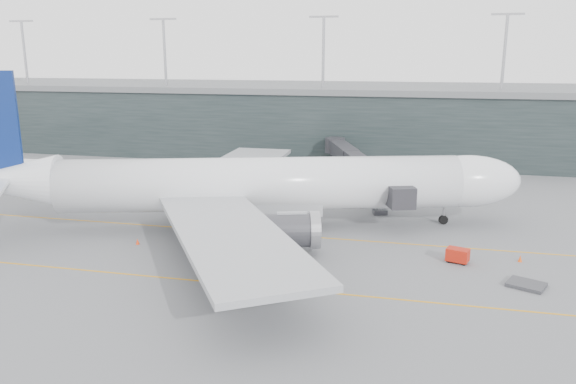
# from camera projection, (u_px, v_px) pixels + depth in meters

# --- Properties ---
(ground) EXTENTS (320.00, 320.00, 0.00)m
(ground) POSITION_uv_depth(u_px,v_px,m) (226.00, 221.00, 75.52)
(ground) COLOR slate
(ground) RESTS_ON ground
(taxiline_a) EXTENTS (160.00, 0.25, 0.02)m
(taxiline_a) POSITION_uv_depth(u_px,v_px,m) (216.00, 230.00, 71.73)
(taxiline_a) COLOR orange
(taxiline_a) RESTS_ON ground
(taxiline_b) EXTENTS (160.00, 0.25, 0.02)m
(taxiline_b) POSITION_uv_depth(u_px,v_px,m) (161.00, 277.00, 56.59)
(taxiline_b) COLOR orange
(taxiline_b) RESTS_ON ground
(taxiline_lead_main) EXTENTS (0.25, 60.00, 0.02)m
(taxiline_lead_main) POSITION_uv_depth(u_px,v_px,m) (294.00, 189.00, 93.36)
(taxiline_lead_main) COLOR orange
(taxiline_lead_main) RESTS_ON ground
(terminal) EXTENTS (240.00, 36.00, 29.00)m
(terminal) POSITION_uv_depth(u_px,v_px,m) (308.00, 118.00, 128.59)
(terminal) COLOR black
(terminal) RESTS_ON ground
(main_aircraft) EXTENTS (70.17, 64.51, 20.03)m
(main_aircraft) POSITION_uv_depth(u_px,v_px,m) (257.00, 185.00, 71.55)
(main_aircraft) COLOR silver
(main_aircraft) RESTS_ON ground
(jet_bridge) EXTENTS (16.51, 44.48, 6.19)m
(jet_bridge) POSITION_uv_depth(u_px,v_px,m) (371.00, 163.00, 91.04)
(jet_bridge) COLOR #27272B
(jet_bridge) RESTS_ON ground
(gse_cart) EXTENTS (2.64, 2.11, 1.57)m
(gse_cart) POSITION_uv_depth(u_px,v_px,m) (458.00, 255.00, 60.41)
(gse_cart) COLOR #AF1B0C
(gse_cart) RESTS_ON ground
(baggage_dolly) EXTENTS (4.15, 3.82, 0.33)m
(baggage_dolly) POSITION_uv_depth(u_px,v_px,m) (526.00, 284.00, 54.34)
(baggage_dolly) COLOR #343439
(baggage_dolly) RESTS_ON ground
(uld_a) EXTENTS (2.74, 2.49, 2.03)m
(uld_a) POSITION_uv_depth(u_px,v_px,m) (223.00, 194.00, 85.98)
(uld_a) COLOR #3C3C42
(uld_a) RESTS_ON ground
(uld_b) EXTENTS (1.95, 1.56, 1.77)m
(uld_b) POSITION_uv_depth(u_px,v_px,m) (241.00, 195.00, 85.97)
(uld_b) COLOR #3C3C42
(uld_b) RESTS_ON ground
(uld_c) EXTENTS (2.50, 2.31, 1.83)m
(uld_c) POSITION_uv_depth(u_px,v_px,m) (252.00, 196.00, 85.11)
(uld_c) COLOR #3C3C42
(uld_c) RESTS_ON ground
(cone_nose) EXTENTS (0.45, 0.45, 0.72)m
(cone_nose) POSITION_uv_depth(u_px,v_px,m) (520.00, 259.00, 60.78)
(cone_nose) COLOR #F14C0D
(cone_nose) RESTS_ON ground
(cone_wing_stbd) EXTENTS (0.46, 0.46, 0.73)m
(cone_wing_stbd) POSITION_uv_depth(u_px,v_px,m) (269.00, 286.00, 53.62)
(cone_wing_stbd) COLOR #E4470C
(cone_wing_stbd) RESTS_ON ground
(cone_wing_port) EXTENTS (0.41, 0.41, 0.65)m
(cone_wing_port) POSITION_uv_depth(u_px,v_px,m) (304.00, 201.00, 84.63)
(cone_wing_port) COLOR orange
(cone_wing_port) RESTS_ON ground
(cone_tail) EXTENTS (0.44, 0.44, 0.71)m
(cone_tail) POSITION_uv_depth(u_px,v_px,m) (138.00, 241.00, 66.34)
(cone_tail) COLOR red
(cone_tail) RESTS_ON ground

